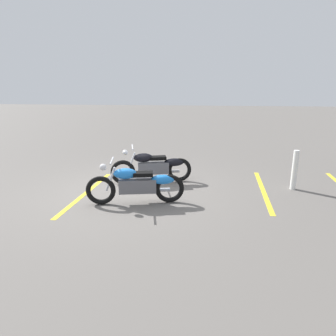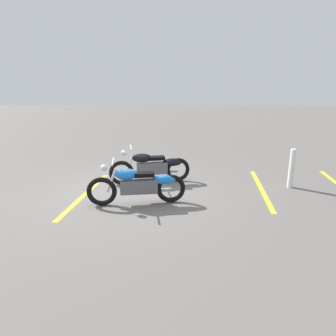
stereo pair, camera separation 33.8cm
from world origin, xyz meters
TOP-DOWN VIEW (x-y plane):
  - ground_plane at (0.00, 0.00)m, footprint 60.00×60.00m
  - motorcycle_bright_foreground at (0.45, -0.74)m, footprint 2.21×0.72m
  - motorcycle_dark_foreground at (0.58, 0.78)m, footprint 2.19×0.80m
  - bollard_post at (4.27, 0.61)m, footprint 0.14×0.14m
  - parking_stripe_near at (-1.00, -0.21)m, footprint 0.33×3.20m
  - parking_stripe_mid at (3.48, 0.43)m, footprint 0.33×3.20m

SIDE VIEW (x-z plane):
  - ground_plane at x=0.00m, z-range 0.00..0.00m
  - parking_stripe_near at x=-1.00m, z-range 0.00..0.01m
  - parking_stripe_mid at x=3.48m, z-range 0.00..0.01m
  - motorcycle_bright_foreground at x=0.45m, z-range -0.06..0.98m
  - motorcycle_dark_foreground at x=0.58m, z-range -0.06..0.98m
  - bollard_post at x=4.27m, z-range 0.00..1.03m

